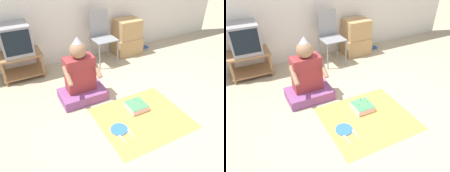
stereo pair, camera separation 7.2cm
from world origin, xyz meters
The scene contains 12 objects.
ground_plane centered at (0.00, 0.00, 0.00)m, with size 16.00×16.00×0.00m, color tan.
tv_stand centered at (-1.19, 1.77, 0.25)m, with size 0.66×0.43×0.42m.
tv centered at (-1.19, 1.77, 0.65)m, with size 0.44×0.42×0.47m.
folding_chair centered at (0.21, 1.65, 0.54)m, with size 0.42×0.41×0.93m.
cardboard_box_stack centered at (0.81, 1.75, 0.33)m, with size 0.53×0.41×0.68m.
book_pile centered at (1.25, 1.75, 0.02)m, with size 0.20×0.12×0.04m.
person_seated centered at (-0.55, 0.74, 0.31)m, with size 0.64×0.42×0.92m.
party_cloth centered at (-0.04, -0.04, 0.00)m, with size 1.12×0.98×0.01m.
birthday_cake centered at (-0.01, 0.15, 0.05)m, with size 0.25×0.25×0.14m.
paper_plate centered at (-0.41, -0.09, 0.01)m, with size 0.21×0.21×0.01m.
plastic_spoon_near centered at (-0.32, -0.18, 0.01)m, with size 0.04×0.15×0.01m.
plastic_spoon_far centered at (-0.46, -0.21, 0.01)m, with size 0.04×0.14×0.01m.
Camera 1 is at (-1.39, -1.73, 1.91)m, focal length 35.00 mm.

